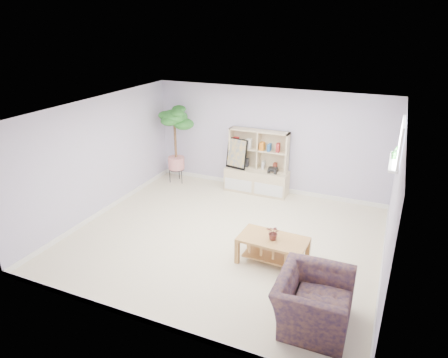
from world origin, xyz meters
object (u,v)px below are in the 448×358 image
at_px(coffee_table, 273,250).
at_px(floor_tree, 176,145).
at_px(armchair, 313,298).
at_px(storage_unit, 257,162).

bearing_deg(coffee_table, floor_tree, 144.92).
bearing_deg(coffee_table, armchair, -49.76).
bearing_deg(floor_tree, coffee_table, -37.47).
relative_size(storage_unit, armchair, 1.36).
xyz_separation_m(coffee_table, armchair, (0.90, -1.16, 0.17)).
bearing_deg(armchair, coffee_table, 37.14).
height_order(storage_unit, coffee_table, storage_unit).
bearing_deg(storage_unit, floor_tree, -174.63).
height_order(storage_unit, floor_tree, floor_tree).
relative_size(floor_tree, armchair, 1.75).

